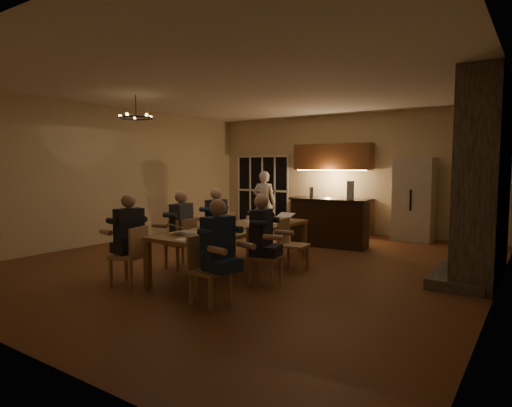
% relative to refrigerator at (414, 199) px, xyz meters
% --- Properties ---
extents(floor, '(9.00, 9.00, 0.00)m').
position_rel_refrigerator_xyz_m(floor, '(-1.90, -4.15, -1.00)').
color(floor, brown).
rests_on(floor, ground).
extents(back_wall, '(8.00, 0.04, 3.20)m').
position_rel_refrigerator_xyz_m(back_wall, '(-1.90, 0.37, 0.60)').
color(back_wall, beige).
rests_on(back_wall, ground).
extents(left_wall, '(0.04, 9.00, 3.20)m').
position_rel_refrigerator_xyz_m(left_wall, '(-5.92, -4.15, 0.60)').
color(left_wall, beige).
rests_on(left_wall, ground).
extents(right_wall, '(0.04, 9.00, 3.20)m').
position_rel_refrigerator_xyz_m(right_wall, '(2.12, -4.15, 0.60)').
color(right_wall, beige).
rests_on(right_wall, ground).
extents(ceiling, '(8.00, 9.00, 0.04)m').
position_rel_refrigerator_xyz_m(ceiling, '(-1.90, -4.15, 2.22)').
color(ceiling, white).
rests_on(ceiling, back_wall).
extents(french_doors, '(1.86, 0.08, 2.10)m').
position_rel_refrigerator_xyz_m(french_doors, '(-4.60, 0.32, 0.05)').
color(french_doors, black).
rests_on(french_doors, ground).
extents(fireplace, '(0.58, 2.50, 3.20)m').
position_rel_refrigerator_xyz_m(fireplace, '(1.80, -2.95, 0.60)').
color(fireplace, '#685C52').
rests_on(fireplace, ground).
extents(kitchenette, '(2.24, 0.68, 2.40)m').
position_rel_refrigerator_xyz_m(kitchenette, '(-2.20, 0.05, 0.20)').
color(kitchenette, brown).
rests_on(kitchenette, ground).
extents(refrigerator, '(0.90, 0.68, 2.00)m').
position_rel_refrigerator_xyz_m(refrigerator, '(0.00, 0.00, 0.00)').
color(refrigerator, beige).
rests_on(refrigerator, ground).
extents(dining_table, '(1.10, 3.25, 0.75)m').
position_rel_refrigerator_xyz_m(dining_table, '(-1.77, -4.82, -0.62)').
color(dining_table, '#A37041').
rests_on(dining_table, ground).
extents(bar_island, '(1.80, 0.84, 1.08)m').
position_rel_refrigerator_xyz_m(bar_island, '(-1.36, -1.87, -0.46)').
color(bar_island, black).
rests_on(bar_island, ground).
extents(chair_left_near, '(0.53, 0.53, 0.89)m').
position_rel_refrigerator_xyz_m(chair_left_near, '(-2.60, -6.48, -0.55)').
color(chair_left_near, tan).
rests_on(chair_left_near, ground).
extents(chair_left_mid, '(0.52, 0.52, 0.89)m').
position_rel_refrigerator_xyz_m(chair_left_mid, '(-2.68, -5.27, -0.55)').
color(chair_left_mid, tan).
rests_on(chair_left_mid, ground).
extents(chair_left_far, '(0.53, 0.53, 0.89)m').
position_rel_refrigerator_xyz_m(chair_left_far, '(-2.63, -4.20, -0.55)').
color(chair_left_far, tan).
rests_on(chair_left_far, ground).
extents(chair_right_near, '(0.49, 0.49, 0.89)m').
position_rel_refrigerator_xyz_m(chair_right_near, '(-0.95, -6.49, -0.55)').
color(chair_right_near, tan).
rests_on(chair_right_near, ground).
extents(chair_right_mid, '(0.50, 0.50, 0.89)m').
position_rel_refrigerator_xyz_m(chair_right_mid, '(-0.87, -5.30, -0.55)').
color(chair_right_mid, tan).
rests_on(chair_right_mid, ground).
extents(chair_right_far, '(0.48, 0.48, 0.89)m').
position_rel_refrigerator_xyz_m(chair_right_far, '(-0.95, -4.27, -0.55)').
color(chair_right_far, tan).
rests_on(chair_right_far, ground).
extents(person_left_near, '(0.70, 0.70, 1.38)m').
position_rel_refrigerator_xyz_m(person_left_near, '(-2.67, -6.38, -0.31)').
color(person_left_near, '#22232B').
rests_on(person_left_near, ground).
extents(person_right_near, '(0.71, 0.71, 1.38)m').
position_rel_refrigerator_xyz_m(person_right_near, '(-0.88, -6.42, -0.31)').
color(person_right_near, navy).
rests_on(person_right_near, ground).
extents(person_left_mid, '(0.69, 0.69, 1.38)m').
position_rel_refrigerator_xyz_m(person_left_mid, '(-2.62, -5.29, -0.31)').
color(person_left_mid, '#35393E').
rests_on(person_left_mid, ground).
extents(person_right_mid, '(0.71, 0.71, 1.38)m').
position_rel_refrigerator_xyz_m(person_right_mid, '(-0.91, -5.35, -0.31)').
color(person_right_mid, '#22232B').
rests_on(person_right_mid, ground).
extents(person_left_far, '(0.61, 0.61, 1.38)m').
position_rel_refrigerator_xyz_m(person_left_far, '(-2.68, -4.27, -0.31)').
color(person_left_far, navy).
rests_on(person_left_far, ground).
extents(standing_person, '(0.71, 0.58, 1.67)m').
position_rel_refrigerator_xyz_m(standing_person, '(-3.61, -1.12, -0.16)').
color(standing_person, silver).
rests_on(standing_person, ground).
extents(chandelier, '(0.65, 0.65, 0.03)m').
position_rel_refrigerator_xyz_m(chandelier, '(-4.17, -4.92, 1.75)').
color(chandelier, black).
rests_on(chandelier, ceiling).
extents(laptop_a, '(0.40, 0.38, 0.23)m').
position_rel_refrigerator_xyz_m(laptop_a, '(-1.98, -5.87, -0.14)').
color(laptop_a, silver).
rests_on(laptop_a, dining_table).
extents(laptop_b, '(0.41, 0.39, 0.23)m').
position_rel_refrigerator_xyz_m(laptop_b, '(-1.47, -5.61, -0.14)').
color(laptop_b, silver).
rests_on(laptop_b, dining_table).
extents(laptop_c, '(0.39, 0.37, 0.23)m').
position_rel_refrigerator_xyz_m(laptop_c, '(-2.06, -4.77, -0.14)').
color(laptop_c, silver).
rests_on(laptop_c, dining_table).
extents(laptop_d, '(0.40, 0.37, 0.23)m').
position_rel_refrigerator_xyz_m(laptop_d, '(-1.53, -4.82, -0.14)').
color(laptop_d, silver).
rests_on(laptop_d, dining_table).
extents(laptop_e, '(0.41, 0.39, 0.23)m').
position_rel_refrigerator_xyz_m(laptop_e, '(-2.00, -3.71, -0.14)').
color(laptop_e, silver).
rests_on(laptop_e, dining_table).
extents(laptop_f, '(0.34, 0.30, 0.23)m').
position_rel_refrigerator_xyz_m(laptop_f, '(-1.45, -3.81, -0.14)').
color(laptop_f, silver).
rests_on(laptop_f, dining_table).
extents(mug_front, '(0.08, 0.08, 0.10)m').
position_rel_refrigerator_xyz_m(mug_front, '(-1.82, -5.22, -0.20)').
color(mug_front, white).
rests_on(mug_front, dining_table).
extents(mug_mid, '(0.08, 0.08, 0.10)m').
position_rel_refrigerator_xyz_m(mug_mid, '(-1.72, -4.35, -0.20)').
color(mug_mid, white).
rests_on(mug_mid, dining_table).
extents(mug_back, '(0.08, 0.08, 0.10)m').
position_rel_refrigerator_xyz_m(mug_back, '(-2.08, -4.02, -0.20)').
color(mug_back, white).
rests_on(mug_back, dining_table).
extents(redcup_near, '(0.09, 0.09, 0.12)m').
position_rel_refrigerator_xyz_m(redcup_near, '(-1.38, -6.18, -0.19)').
color(redcup_near, '#AD160B').
rests_on(redcup_near, dining_table).
extents(redcup_mid, '(0.08, 0.08, 0.12)m').
position_rel_refrigerator_xyz_m(redcup_mid, '(-2.16, -4.40, -0.19)').
color(redcup_mid, '#AD160B').
rests_on(redcup_mid, dining_table).
extents(can_silver, '(0.07, 0.07, 0.12)m').
position_rel_refrigerator_xyz_m(can_silver, '(-1.72, -5.56, -0.19)').
color(can_silver, '#B2B2B7').
rests_on(can_silver, dining_table).
extents(can_cola, '(0.06, 0.06, 0.12)m').
position_rel_refrigerator_xyz_m(can_cola, '(-1.93, -3.39, -0.19)').
color(can_cola, '#3F0F0C').
rests_on(can_cola, dining_table).
extents(can_right, '(0.07, 0.07, 0.12)m').
position_rel_refrigerator_xyz_m(can_right, '(-1.41, -4.57, -0.19)').
color(can_right, '#B2B2B7').
rests_on(can_right, dining_table).
extents(plate_near, '(0.24, 0.24, 0.02)m').
position_rel_refrigerator_xyz_m(plate_near, '(-1.41, -5.44, -0.24)').
color(plate_near, white).
rests_on(plate_near, dining_table).
extents(plate_left, '(0.27, 0.27, 0.02)m').
position_rel_refrigerator_xyz_m(plate_left, '(-2.03, -5.75, -0.24)').
color(plate_left, white).
rests_on(plate_left, dining_table).
extents(plate_far, '(0.24, 0.24, 0.02)m').
position_rel_refrigerator_xyz_m(plate_far, '(-1.35, -4.10, -0.24)').
color(plate_far, white).
rests_on(plate_far, dining_table).
extents(notepad, '(0.20, 0.24, 0.01)m').
position_rel_refrigerator_xyz_m(notepad, '(-1.64, -6.30, -0.24)').
color(notepad, white).
rests_on(notepad, dining_table).
extents(bar_bottle, '(0.08, 0.08, 0.24)m').
position_rel_refrigerator_xyz_m(bar_bottle, '(-1.81, -1.91, 0.20)').
color(bar_bottle, '#99999E').
rests_on(bar_bottle, bar_island).
extents(bar_blender, '(0.14, 0.14, 0.40)m').
position_rel_refrigerator_xyz_m(bar_blender, '(-0.88, -1.89, 0.28)').
color(bar_blender, silver).
rests_on(bar_blender, bar_island).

